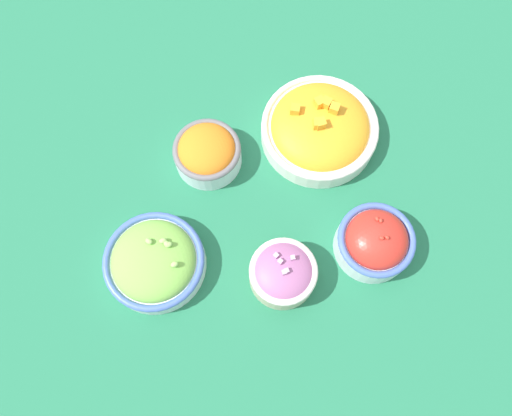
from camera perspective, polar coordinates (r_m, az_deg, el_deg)
name	(u,v)px	position (r m, az deg, el deg)	size (l,w,h in m)	color
ground_plane	(256,213)	(0.89, 0.00, -0.62)	(3.00, 3.00, 0.00)	#23704C
bowl_squash	(320,128)	(0.93, 7.28, 9.03)	(0.21, 0.21, 0.08)	silver
bowl_carrots	(207,152)	(0.90, -5.59, 6.38)	(0.12, 0.12, 0.07)	silver
bowl_cherry_tomatoes	(375,241)	(0.86, 13.45, -3.74)	(0.13, 0.13, 0.09)	silver
bowl_lettuce	(154,261)	(0.85, -11.55, -6.01)	(0.17, 0.17, 0.07)	silver
bowl_red_onion	(283,273)	(0.82, 3.11, -7.42)	(0.11, 0.11, 0.08)	beige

